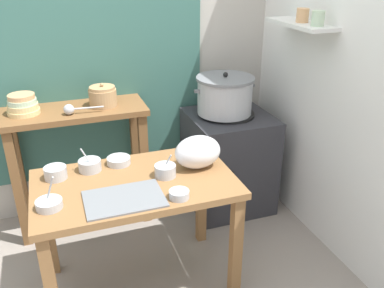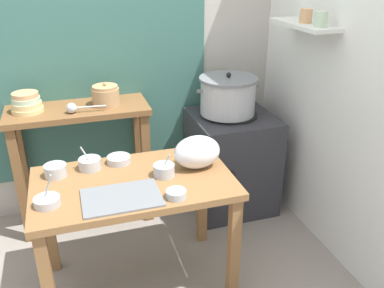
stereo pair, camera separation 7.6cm
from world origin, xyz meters
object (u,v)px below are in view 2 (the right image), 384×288
(prep_bowl_2, at_px, (55,170))
(prep_bowl_5, at_px, (164,170))
(steamer_pot, at_px, (228,95))
(bowl_stack_enamel, at_px, (26,103))
(prep_bowl_0, at_px, (176,194))
(prep_bowl_1, at_px, (119,159))
(plastic_bag, at_px, (197,152))
(back_shelf_table, at_px, (81,137))
(serving_tray, at_px, (122,198))
(stove_block, at_px, (231,161))
(prep_bowl_3, at_px, (47,201))
(prep_bowl_4, at_px, (90,163))
(ladle, at_px, (73,108))
(clay_pot, at_px, (106,95))
(prep_table, at_px, (134,197))

(prep_bowl_2, xyz_separation_m, prep_bowl_5, (0.58, -0.18, -0.00))
(steamer_pot, relative_size, bowl_stack_enamel, 2.29)
(prep_bowl_0, relative_size, prep_bowl_5, 0.80)
(prep_bowl_1, bearing_deg, steamer_pot, 27.13)
(prep_bowl_2, bearing_deg, prep_bowl_5, -17.08)
(plastic_bag, relative_size, prep_bowl_0, 2.60)
(back_shelf_table, bearing_deg, serving_tray, -81.44)
(stove_block, xyz_separation_m, prep_bowl_3, (-1.32, -0.78, 0.36))
(prep_bowl_2, bearing_deg, prep_bowl_0, -35.83)
(back_shelf_table, bearing_deg, prep_bowl_4, -88.03)
(plastic_bag, xyz_separation_m, prep_bowl_4, (-0.60, 0.17, -0.06))
(prep_bowl_0, height_order, prep_bowl_5, prep_bowl_5)
(serving_tray, bearing_deg, steamer_pot, 42.76)
(bowl_stack_enamel, xyz_separation_m, ladle, (0.29, -0.11, -0.03))
(back_shelf_table, distance_m, ladle, 0.28)
(stove_block, xyz_separation_m, serving_tray, (-0.96, -0.83, 0.34))
(plastic_bag, xyz_separation_m, prep_bowl_0, (-0.21, -0.29, -0.07))
(back_shelf_table, relative_size, prep_bowl_0, 9.16)
(clay_pot, bearing_deg, prep_bowl_3, -114.37)
(clay_pot, bearing_deg, prep_table, -87.32)
(clay_pot, distance_m, prep_bowl_1, 0.60)
(ladle, bearing_deg, prep_table, -69.00)
(prep_table, height_order, prep_bowl_3, prep_bowl_3)
(steamer_pot, relative_size, prep_bowl_3, 2.73)
(prep_bowl_2, height_order, prep_bowl_3, prep_bowl_3)
(bowl_stack_enamel, height_order, serving_tray, bowl_stack_enamel)
(prep_bowl_0, height_order, prep_bowl_4, prep_bowl_4)
(prep_bowl_1, bearing_deg, clay_pot, 89.23)
(back_shelf_table, bearing_deg, clay_pot, 0.00)
(prep_bowl_0, relative_size, prep_bowl_2, 0.85)
(serving_tray, relative_size, prep_bowl_3, 2.30)
(prep_bowl_3, bearing_deg, clay_pot, 65.63)
(ladle, height_order, prep_bowl_3, ladle)
(prep_bowl_1, relative_size, prep_bowl_5, 1.06)
(prep_bowl_5, bearing_deg, steamer_pot, 46.23)
(bowl_stack_enamel, bearing_deg, prep_bowl_2, -76.64)
(stove_block, xyz_separation_m, prep_bowl_2, (-1.28, -0.49, 0.37))
(stove_block, xyz_separation_m, prep_bowl_0, (-0.69, -0.91, 0.36))
(ladle, relative_size, prep_bowl_3, 1.49)
(prep_bowl_0, bearing_deg, steamer_pot, 54.89)
(steamer_pot, height_order, prep_bowl_4, steamer_pot)
(clay_pot, bearing_deg, steamer_pot, -7.23)
(prep_table, relative_size, prep_bowl_2, 8.90)
(clay_pot, distance_m, prep_bowl_2, 0.75)
(prep_bowl_2, bearing_deg, prep_bowl_1, 9.04)
(stove_block, height_order, clay_pot, clay_pot)
(back_shelf_table, distance_m, prep_bowl_0, 1.12)
(bowl_stack_enamel, bearing_deg, ladle, -21.48)
(stove_block, relative_size, steamer_pot, 1.65)
(plastic_bag, relative_size, prep_bowl_3, 1.57)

